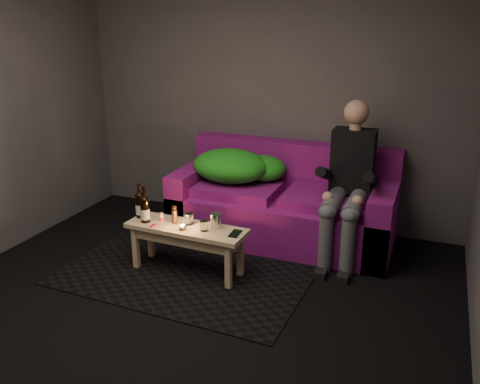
% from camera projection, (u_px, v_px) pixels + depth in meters
% --- Properties ---
extents(floor, '(4.50, 4.50, 0.00)m').
position_uv_depth(floor, '(164.00, 328.00, 3.56)').
color(floor, black).
rests_on(floor, ground).
extents(room, '(4.50, 4.50, 4.50)m').
position_uv_depth(room, '(186.00, 83.00, 3.44)').
color(room, silver).
rests_on(room, ground).
extents(rug, '(2.12, 1.58, 0.01)m').
position_uv_depth(rug, '(191.00, 268.00, 4.40)').
color(rug, black).
rests_on(rug, floor).
extents(sofa, '(2.09, 0.94, 0.90)m').
position_uv_depth(sofa, '(284.00, 206.00, 4.94)').
color(sofa, '#760F5D').
rests_on(sofa, floor).
extents(green_blanket, '(0.92, 0.63, 0.31)m').
position_uv_depth(green_blanket, '(236.00, 166.00, 5.00)').
color(green_blanket, '#1E8718').
rests_on(green_blanket, sofa).
extents(person, '(0.38, 0.87, 1.39)m').
position_uv_depth(person, '(349.00, 179.00, 4.45)').
color(person, black).
rests_on(person, sofa).
extents(coffee_table, '(1.04, 0.37, 0.42)m').
position_uv_depth(coffee_table, '(187.00, 235.00, 4.24)').
color(coffee_table, tan).
rests_on(coffee_table, rug).
extents(beer_bottle_a, '(0.08, 0.08, 0.30)m').
position_uv_depth(beer_bottle_a, '(140.00, 205.00, 4.38)').
color(beer_bottle_a, black).
rests_on(beer_bottle_a, coffee_table).
extents(beer_bottle_b, '(0.08, 0.08, 0.31)m').
position_uv_depth(beer_bottle_b, '(145.00, 209.00, 4.27)').
color(beer_bottle_b, black).
rests_on(beer_bottle_b, coffee_table).
extents(salt_shaker, '(0.04, 0.04, 0.08)m').
position_uv_depth(salt_shaker, '(161.00, 217.00, 4.31)').
color(salt_shaker, silver).
rests_on(salt_shaker, coffee_table).
extents(pepper_mill, '(0.06, 0.06, 0.12)m').
position_uv_depth(pepper_mill, '(175.00, 217.00, 4.25)').
color(pepper_mill, black).
rests_on(pepper_mill, coffee_table).
extents(tumbler_back, '(0.11, 0.11, 0.10)m').
position_uv_depth(tumbler_back, '(189.00, 219.00, 4.25)').
color(tumbler_back, white).
rests_on(tumbler_back, coffee_table).
extents(tealight, '(0.06, 0.06, 0.05)m').
position_uv_depth(tealight, '(182.00, 227.00, 4.15)').
color(tealight, white).
rests_on(tealight, coffee_table).
extents(tumbler_front, '(0.08, 0.08, 0.09)m').
position_uv_depth(tumbler_front, '(204.00, 226.00, 4.12)').
color(tumbler_front, white).
rests_on(tumbler_front, coffee_table).
extents(steel_cup, '(0.12, 0.12, 0.13)m').
position_uv_depth(steel_cup, '(216.00, 221.00, 4.16)').
color(steel_cup, '#B6B9BE').
rests_on(steel_cup, coffee_table).
extents(smartphone, '(0.08, 0.16, 0.01)m').
position_uv_depth(smartphone, '(235.00, 234.00, 4.07)').
color(smartphone, black).
rests_on(smartphone, coffee_table).
extents(red_lighter, '(0.02, 0.06, 0.01)m').
position_uv_depth(red_lighter, '(153.00, 226.00, 4.22)').
color(red_lighter, '#B70B19').
rests_on(red_lighter, coffee_table).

